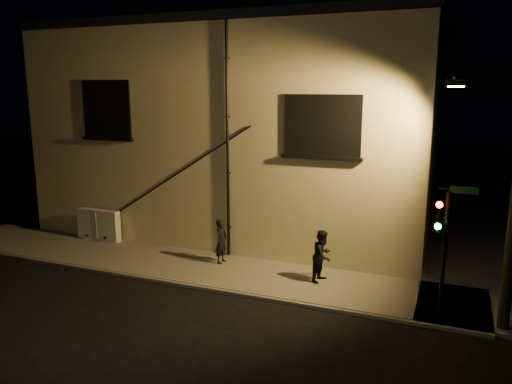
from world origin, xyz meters
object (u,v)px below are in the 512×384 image
at_px(utility_cabinet, 99,225).
at_px(pedestrian_a, 221,241).
at_px(traffic_signal, 438,230).
at_px(streetlamp_pole, 512,192).
at_px(pedestrian_b, 323,256).

relative_size(utility_cabinet, pedestrian_a, 1.22).
distance_m(traffic_signal, streetlamp_pole, 2.01).
height_order(utility_cabinet, pedestrian_a, pedestrian_a).
distance_m(pedestrian_b, traffic_signal, 3.99).
bearing_deg(streetlamp_pole, traffic_signal, -178.10).
bearing_deg(streetlamp_pole, pedestrian_b, 165.48).
xyz_separation_m(utility_cabinet, traffic_signal, (12.97, -2.28, 1.80)).
height_order(pedestrian_a, streetlamp_pole, streetlamp_pole).
distance_m(pedestrian_a, traffic_signal, 7.53).
bearing_deg(utility_cabinet, traffic_signal, -9.97).
relative_size(pedestrian_b, streetlamp_pole, 0.24).
bearing_deg(pedestrian_b, streetlamp_pole, -91.67).
relative_size(pedestrian_a, pedestrian_b, 0.93).
xyz_separation_m(utility_cabinet, pedestrian_b, (9.57, -0.92, 0.21)).
bearing_deg(streetlamp_pole, utility_cabinet, 171.35).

